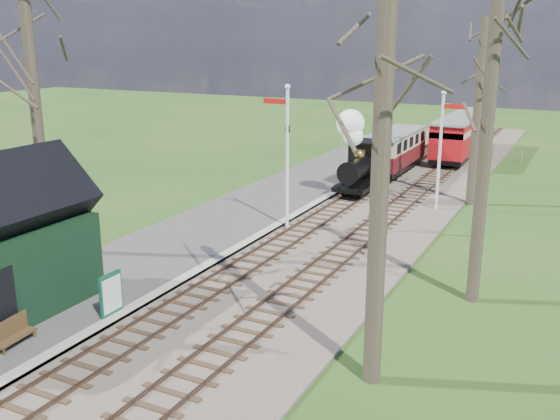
% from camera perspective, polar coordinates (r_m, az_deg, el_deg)
% --- Properties ---
extents(distant_hills, '(114.40, 48.00, 22.02)m').
position_cam_1_polar(distant_hills, '(76.00, 18.46, -3.89)').
color(distant_hills, '#385B23').
rests_on(distant_hills, ground).
extents(ballast_bed, '(8.00, 60.00, 0.10)m').
position_cam_1_polar(ballast_bed, '(31.55, 8.75, 0.66)').
color(ballast_bed, brown).
rests_on(ballast_bed, ground).
extents(track_near, '(1.60, 60.00, 0.15)m').
position_cam_1_polar(track_near, '(31.94, 6.54, 1.02)').
color(track_near, brown).
rests_on(track_near, ground).
extents(track_far, '(1.60, 60.00, 0.15)m').
position_cam_1_polar(track_far, '(31.18, 11.02, 0.47)').
color(track_far, brown).
rests_on(track_far, ground).
extents(platform, '(5.00, 44.00, 0.20)m').
position_cam_1_polar(platform, '(26.57, -6.69, -1.99)').
color(platform, '#474442').
rests_on(platform, ground).
extents(coping_strip, '(0.40, 44.00, 0.21)m').
position_cam_1_polar(coping_strip, '(25.42, -2.35, -2.69)').
color(coping_strip, '#B2AD9E').
rests_on(coping_strip, ground).
extents(semaphore_near, '(1.22, 0.24, 6.22)m').
position_cam_1_polar(semaphore_near, '(26.09, 0.55, 5.76)').
color(semaphore_near, silver).
rests_on(semaphore_near, ground).
extents(semaphore_far, '(1.22, 0.24, 5.72)m').
position_cam_1_polar(semaphore_far, '(30.09, 14.60, 6.05)').
color(semaphore_far, silver).
rests_on(semaphore_far, ground).
extents(bare_trees, '(15.51, 22.39, 12.00)m').
position_cam_1_polar(bare_trees, '(19.71, -1.58, 7.23)').
color(bare_trees, '#382D23').
rests_on(bare_trees, ground).
extents(fence_line, '(12.60, 0.08, 1.00)m').
position_cam_1_polar(fence_line, '(44.91, 13.22, 5.52)').
color(fence_line, slate).
rests_on(fence_line, ground).
extents(locomotive, '(1.78, 4.16, 4.45)m').
position_cam_1_polar(locomotive, '(32.65, 7.39, 4.83)').
color(locomotive, black).
rests_on(locomotive, ground).
extents(coach, '(2.08, 7.13, 2.19)m').
position_cam_1_polar(coach, '(38.43, 10.43, 5.48)').
color(coach, black).
rests_on(coach, ground).
extents(red_carriage_a, '(2.22, 5.50, 2.34)m').
position_cam_1_polar(red_carriage_a, '(42.23, 15.65, 6.18)').
color(red_carriage_a, black).
rests_on(red_carriage_a, ground).
extents(red_carriage_b, '(2.22, 5.50, 2.34)m').
position_cam_1_polar(red_carriage_b, '(47.58, 17.00, 7.08)').
color(red_carriage_b, black).
rests_on(red_carriage_b, ground).
extents(sign_board, '(0.11, 0.86, 1.26)m').
position_cam_1_polar(sign_board, '(18.96, -15.19, -7.43)').
color(sign_board, '#0F482E').
rests_on(sign_board, platform).
extents(bench, '(0.49, 1.29, 0.72)m').
position_cam_1_polar(bench, '(18.18, -23.32, -10.25)').
color(bench, '#463119').
rests_on(bench, platform).
extents(person, '(0.38, 0.49, 1.21)m').
position_cam_1_polar(person, '(20.82, -17.24, -5.57)').
color(person, black).
rests_on(person, platform).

